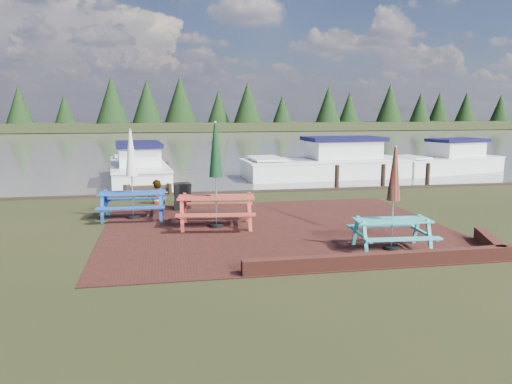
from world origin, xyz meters
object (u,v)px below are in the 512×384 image
object	(u,v)px
jetty	(150,177)
boat_near	(329,165)
picnic_table_teal	(393,215)
boat_jetty	(138,169)
picnic_table_blue	(132,188)
chalkboard	(182,196)
boat_far	(448,162)
person	(156,180)
picnic_table_red	(216,191)

from	to	relation	value
jetty	boat_near	bearing A→B (deg)	2.71
picnic_table_teal	boat_jetty	distance (m)	14.56
boat_jetty	picnic_table_blue	bearing A→B (deg)	-93.92
chalkboard	boat_jetty	distance (m)	7.99
boat_near	boat_far	size ratio (longest dim) A/B	1.24
picnic_table_teal	boat_far	xyz separation A→B (m)	(9.80, 13.82, -0.43)
boat_jetty	person	distance (m)	6.66
picnic_table_red	boat_near	xyz separation A→B (m)	(6.62, 10.26, -0.53)
picnic_table_teal	boat_near	distance (m)	13.49
picnic_table_red	picnic_table_blue	bearing A→B (deg)	153.37
chalkboard	jetty	bearing A→B (deg)	83.10
chalkboard	person	bearing A→B (deg)	107.84
picnic_table_teal	picnic_table_red	bearing A→B (deg)	145.84
boat_far	jetty	bearing A→B (deg)	79.97
picnic_table_teal	picnic_table_blue	world-z (taller)	picnic_table_blue
boat_jetty	person	bearing A→B (deg)	-87.84
picnic_table_blue	boat_near	size ratio (longest dim) A/B	0.31
picnic_table_teal	picnic_table_blue	size ratio (longest dim) A/B	0.91
boat_far	person	xyz separation A→B (m)	(-15.04, -7.21, 0.42)
picnic_table_teal	picnic_table_blue	distance (m)	7.35
picnic_table_teal	jetty	distance (m)	13.93
picnic_table_teal	picnic_table_red	xyz separation A→B (m)	(-3.63, 2.89, 0.16)
picnic_table_blue	jetty	size ratio (longest dim) A/B	0.28
boat_near	chalkboard	bearing A→B (deg)	133.03
picnic_table_teal	picnic_table_red	distance (m)	4.65
picnic_table_teal	boat_near	xyz separation A→B (m)	(2.98, 13.15, -0.37)
chalkboard	boat_jetty	size ratio (longest dim) A/B	0.12
picnic_table_blue	picnic_table_teal	bearing A→B (deg)	-34.49
picnic_table_teal	picnic_table_blue	xyz separation A→B (m)	(-5.89, 4.40, 0.08)
picnic_table_red	picnic_table_teal	bearing A→B (deg)	-31.25
picnic_table_red	person	world-z (taller)	picnic_table_red
person	picnic_table_red	bearing A→B (deg)	108.35
jetty	person	bearing A→B (deg)	-86.79
boat_far	boat_jetty	bearing A→B (deg)	78.18
picnic_table_blue	boat_jetty	size ratio (longest dim) A/B	0.35
chalkboard	boat_far	size ratio (longest dim) A/B	0.13
boat_near	jetty	bearing A→B (deg)	89.46
picnic_table_blue	picnic_table_red	bearing A→B (deg)	-31.58
boat_near	person	xyz separation A→B (m)	(-8.22, -6.54, 0.35)
chalkboard	jetty	size ratio (longest dim) A/B	0.09
jetty	boat_near	size ratio (longest dim) A/B	1.11
picnic_table_teal	boat_near	world-z (taller)	picnic_table_teal
boat_far	boat_near	bearing A→B (deg)	81.60
picnic_table_red	jetty	world-z (taller)	picnic_table_red
chalkboard	person	world-z (taller)	person
jetty	boat_near	xyz separation A→B (m)	(8.57, 0.41, 0.34)
boat_jetty	person	world-z (taller)	boat_jetty
picnic_table_blue	boat_near	distance (m)	12.47
picnic_table_teal	picnic_table_red	world-z (taller)	picnic_table_red
boat_jetty	boat_near	bearing A→B (deg)	-5.80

